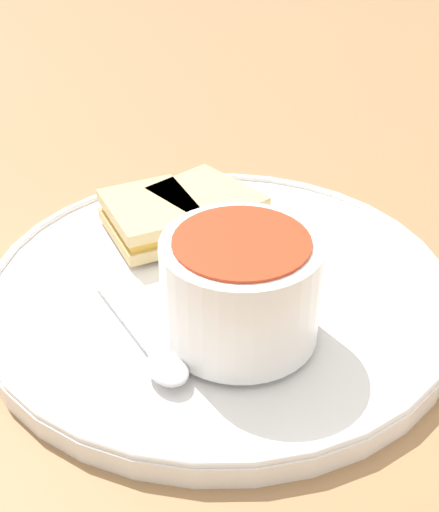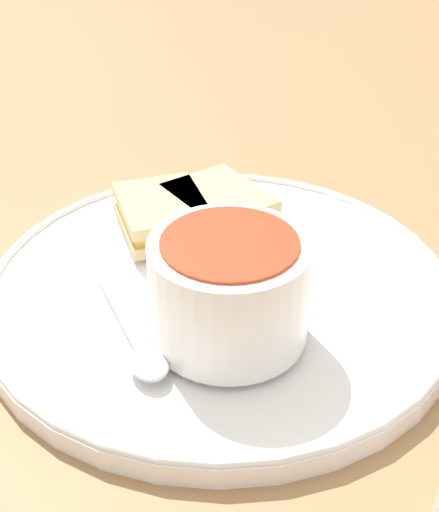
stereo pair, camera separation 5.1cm
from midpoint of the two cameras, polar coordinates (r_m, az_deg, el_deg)
The scene contains 6 objects.
ground_plane at distance 0.53m, azimuth 2.74°, elevation -3.64°, with size 2.40×2.40×0.00m, color #9E754C.
plate at distance 0.52m, azimuth 2.77°, elevation -2.75°, with size 0.34×0.34×0.02m.
soup_bowl at distance 0.45m, azimuth 4.02°, elevation -2.74°, with size 0.10×0.10×0.07m.
spoon at distance 0.45m, azimuth -2.94°, elevation -7.88°, with size 0.04×0.13×0.01m.
sandwich_half_near at distance 0.58m, azimuth 2.47°, elevation 3.90°, with size 0.09×0.10×0.03m.
sandwich_half_far at distance 0.57m, azimuth -2.05°, elevation 3.29°, with size 0.07×0.09×0.03m.
Camera 2 is at (-0.08, -0.41, 0.32)m, focal length 50.00 mm.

